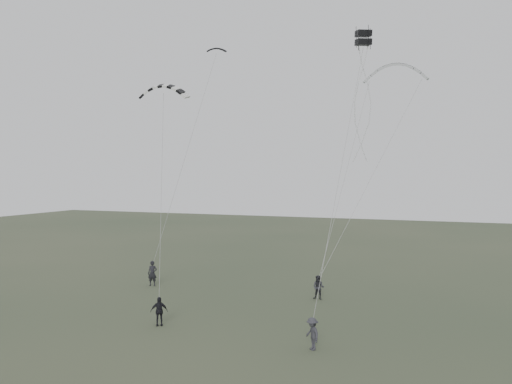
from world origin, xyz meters
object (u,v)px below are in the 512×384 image
(kite_dark_small, at_px, (216,48))
(kite_box, at_px, (363,38))
(kite_striped, at_px, (163,86))
(flyer_far, at_px, (312,334))
(kite_pale_large, at_px, (395,64))
(flyer_right, at_px, (318,287))
(flyer_left, at_px, (152,273))
(flyer_center, at_px, (159,311))

(kite_dark_small, distance_m, kite_box, 17.44)
(kite_striped, bearing_deg, flyer_far, -41.62)
(kite_box, bearing_deg, kite_pale_large, 60.82)
(kite_dark_small, xyz_separation_m, kite_striped, (0.36, -8.73, -4.46))
(kite_dark_small, bearing_deg, kite_pale_large, -21.05)
(flyer_right, distance_m, kite_pale_large, 16.61)
(flyer_left, xyz_separation_m, kite_striped, (3.35, -3.77, 13.09))
(kite_striped, bearing_deg, flyer_left, 115.16)
(flyer_right, relative_size, kite_dark_small, 1.00)
(kite_pale_large, xyz_separation_m, kite_striped, (-13.63, -8.81, -2.11))
(flyer_left, xyz_separation_m, flyer_center, (5.74, -8.33, -0.14))
(kite_box, bearing_deg, kite_dark_small, 115.30)
(flyer_far, distance_m, kite_pale_large, 20.98)
(flyer_center, relative_size, kite_striped, 0.49)
(flyer_far, distance_m, kite_dark_small, 25.39)
(flyer_center, relative_size, kite_pale_large, 0.35)
(flyer_far, distance_m, kite_box, 15.01)
(flyer_far, distance_m, kite_striped, 18.16)
(flyer_center, xyz_separation_m, kite_striped, (-2.39, 4.56, 13.23))
(kite_dark_small, height_order, kite_pale_large, kite_dark_small)
(flyer_left, relative_size, kite_pale_large, 0.41)
(kite_pale_large, relative_size, kite_box, 6.03)
(flyer_right, height_order, flyer_center, flyer_right)
(flyer_far, relative_size, kite_dark_small, 0.97)
(flyer_center, bearing_deg, kite_pale_large, 17.77)
(kite_dark_small, xyz_separation_m, kite_pale_large, (13.99, 0.07, -2.35))
(flyer_right, xyz_separation_m, kite_striped, (-9.23, -4.18, 13.22))
(flyer_center, relative_size, flyer_far, 1.03)
(kite_dark_small, height_order, kite_striped, kite_dark_small)
(flyer_center, relative_size, kite_dark_small, 0.99)
(kite_striped, relative_size, kite_box, 4.28)
(flyer_left, bearing_deg, kite_dark_small, 44.47)
(flyer_far, height_order, kite_pale_large, kite_pale_large)
(flyer_center, height_order, flyer_far, flyer_center)
(kite_striped, bearing_deg, flyer_right, 7.95)
(flyer_left, bearing_deg, kite_box, -33.93)
(kite_dark_small, relative_size, kite_box, 2.13)
(flyer_center, distance_m, kite_pale_large, 23.24)
(flyer_right, relative_size, kite_pale_large, 0.35)
(flyer_right, height_order, flyer_far, flyer_right)
(kite_pale_large, bearing_deg, flyer_far, -103.94)
(flyer_left, height_order, flyer_far, flyer_left)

